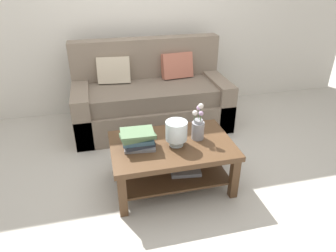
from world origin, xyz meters
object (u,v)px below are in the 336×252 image
object	(u,v)px
coffee_table	(172,155)
glass_hurricane_vase	(176,131)
couch	(151,98)
flower_pitcher	(198,127)
book_stack_main	(138,139)

from	to	relation	value
coffee_table	glass_hurricane_vase	xyz separation A→B (m)	(0.03, -0.03, 0.26)
couch	flower_pitcher	size ratio (longest dim) A/B	5.46
glass_hurricane_vase	flower_pitcher	xyz separation A→B (m)	(0.22, 0.06, -0.02)
book_stack_main	glass_hurricane_vase	world-z (taller)	glass_hurricane_vase
book_stack_main	flower_pitcher	size ratio (longest dim) A/B	0.90
coffee_table	flower_pitcher	bearing A→B (deg)	7.87
book_stack_main	flower_pitcher	bearing A→B (deg)	2.65
couch	coffee_table	world-z (taller)	couch
coffee_table	glass_hurricane_vase	bearing A→B (deg)	-46.55
book_stack_main	glass_hurricane_vase	xyz separation A→B (m)	(0.34, -0.04, 0.06)
couch	coffee_table	size ratio (longest dim) A/B	1.73
book_stack_main	coffee_table	bearing A→B (deg)	-1.65
coffee_table	glass_hurricane_vase	size ratio (longest dim) A/B	4.78
glass_hurricane_vase	couch	bearing A→B (deg)	89.33
couch	coffee_table	bearing A→B (deg)	-91.94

